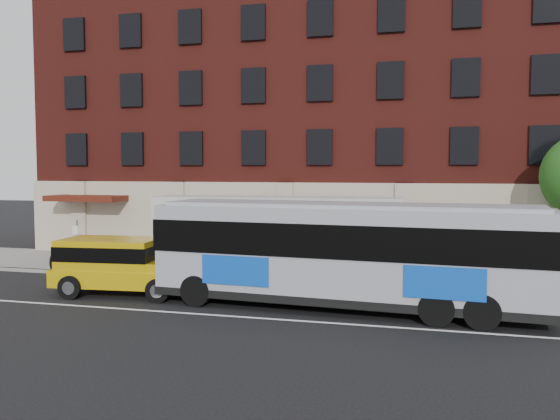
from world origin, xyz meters
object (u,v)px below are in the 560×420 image
(yellow_suv, at_px, (119,263))
(shipping_container, at_px, (277,238))
(sign_pole, at_px, (77,243))
(city_bus, at_px, (347,251))

(yellow_suv, relative_size, shipping_container, 0.52)
(sign_pole, height_order, city_bus, city_bus)
(city_bus, height_order, shipping_container, city_bus)
(yellow_suv, distance_m, shipping_container, 6.99)
(sign_pole, bearing_deg, city_bus, -15.86)
(sign_pole, height_order, yellow_suv, sign_pole)
(city_bus, relative_size, shipping_container, 1.24)
(sign_pole, bearing_deg, yellow_suv, -39.82)
(city_bus, distance_m, shipping_container, 6.38)
(city_bus, bearing_deg, yellow_suv, 178.80)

